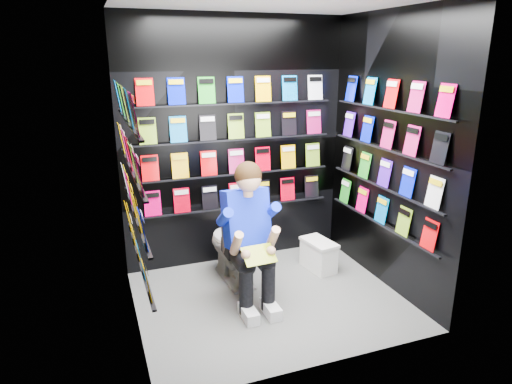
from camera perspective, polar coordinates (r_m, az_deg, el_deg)
name	(u,v)px	position (r m, az deg, el deg)	size (l,w,h in m)	color
floor	(270,300)	(4.39, 1.72, -13.29)	(2.40, 2.40, 0.00)	#585956
ceiling	(273,1)	(3.82, 2.09, 22.80)	(2.40, 2.40, 0.00)	white
wall_back	(235,144)	(4.82, -2.60, 6.04)	(2.40, 0.04, 2.60)	black
wall_front	(328,198)	(3.03, 8.99, -0.71)	(2.40, 0.04, 2.60)	black
wall_left	(126,177)	(3.64, -15.93, 1.81)	(0.04, 2.00, 2.60)	black
wall_right	(389,154)	(4.48, 16.29, 4.55)	(0.04, 2.00, 2.60)	black
comics_back	(236,144)	(4.79, -2.49, 6.04)	(2.10, 0.06, 1.37)	red
comics_left	(130,176)	(3.64, -15.47, 1.93)	(0.06, 1.70, 1.37)	red
comics_right	(386,154)	(4.47, 15.99, 4.59)	(0.06, 1.70, 1.37)	red
toilet	(233,245)	(4.60, -2.85, -6.68)	(0.42, 0.75, 0.73)	white
longbox	(319,256)	(4.93, 7.82, -7.96)	(0.22, 0.39, 0.29)	white
longbox_lid	(319,242)	(4.87, 7.90, -6.24)	(0.24, 0.41, 0.03)	white
reader	(245,219)	(4.11, -1.34, -3.39)	(0.54, 0.78, 1.45)	#0A1FDC
held_comic	(259,255)	(3.88, 0.38, -7.86)	(0.28, 0.01, 0.19)	green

